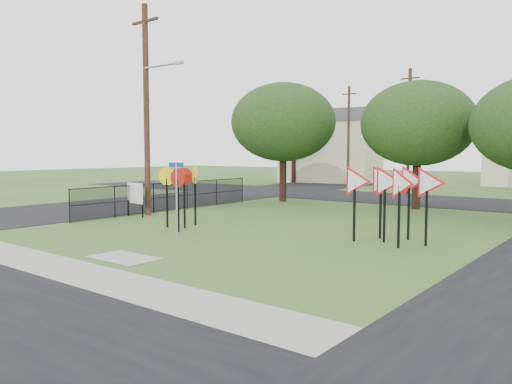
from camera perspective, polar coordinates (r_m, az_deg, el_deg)
ground at (r=16.46m, az=-8.09°, el=-6.12°), size 140.00×140.00×0.00m
sidewalk at (r=13.96m, az=-20.80°, el=-8.28°), size 30.00×1.60×0.02m
planting_strip at (r=13.41m, az=-25.26°, el=-8.96°), size 30.00×0.80×0.02m
street_left at (r=31.92m, az=-9.96°, el=-0.93°), size 8.00×50.00×0.02m
street_far at (r=33.41m, az=17.58°, el=-0.84°), size 60.00×8.00×0.02m
curb_pad at (r=14.94m, az=-14.82°, el=-7.29°), size 2.00×1.20×0.02m
street_name_sign at (r=16.57m, az=-9.06°, el=-0.58°), size 0.55×0.16×2.71m
stop_sign_cluster at (r=20.09m, az=-8.55°, el=1.05°), size 1.92×1.93×2.46m
yield_sign_cluster at (r=17.26m, az=15.32°, el=0.73°), size 3.39×2.01×2.64m
info_board at (r=24.07m, az=-13.66°, el=-0.26°), size 1.28×0.19×1.60m
utility_pole_main at (r=24.67m, az=-12.33°, el=9.52°), size 3.55×0.33×10.00m
far_pole_a at (r=37.75m, az=17.06°, el=6.75°), size 1.40×0.24×9.00m
far_pole_c at (r=46.55m, az=10.52°, el=6.43°), size 1.40×0.24×9.00m
fence_run at (r=26.10m, az=-9.69°, el=-0.45°), size 0.05×11.55×1.50m
house_left at (r=51.96m, az=8.65°, el=5.21°), size 10.58×8.88×7.20m
tree_near_left at (r=30.81m, az=3.13°, el=7.95°), size 6.40×6.40×7.27m
tree_near_mid at (r=27.93m, az=18.01°, el=7.44°), size 6.00×6.00×6.80m
tree_far_left at (r=49.65m, az=4.34°, el=7.03°), size 6.80×6.80×7.73m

